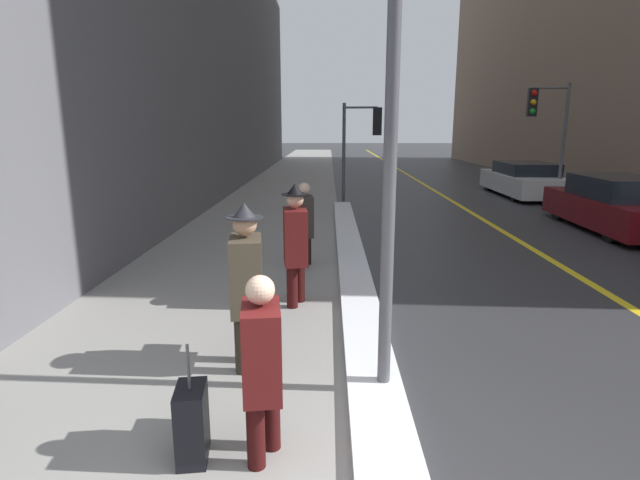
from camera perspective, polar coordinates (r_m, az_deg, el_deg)
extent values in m
cube|color=gray|center=(17.64, -4.63, 4.61)|extent=(4.00, 80.00, 0.01)
cube|color=gold|center=(18.07, 14.73, 4.41)|extent=(0.16, 80.00, 0.00)
cube|color=white|center=(8.99, 3.81, -3.00)|extent=(0.53, 15.04, 0.11)
cylinder|color=#515156|center=(4.44, 8.01, 8.88)|extent=(0.12, 0.12, 4.41)
cylinder|color=#515156|center=(17.10, 2.74, 9.89)|extent=(0.11, 0.11, 3.28)
cylinder|color=#515156|center=(17.07, 4.70, 14.87)|extent=(1.10, 0.17, 0.07)
cube|color=black|center=(17.05, 6.57, 13.32)|extent=(0.32, 0.23, 0.90)
sphere|color=red|center=(17.17, 6.59, 14.27)|extent=(0.19, 0.19, 0.19)
sphere|color=orange|center=(17.17, 6.57, 13.31)|extent=(0.19, 0.19, 0.19)
sphere|color=green|center=(17.17, 6.54, 12.35)|extent=(0.19, 0.19, 0.19)
cylinder|color=#515156|center=(18.62, 26.04, 9.81)|extent=(0.11, 0.11, 3.89)
cylinder|color=#515156|center=(18.49, 24.92, 15.49)|extent=(1.10, 0.19, 0.07)
cube|color=black|center=(18.32, 23.10, 14.27)|extent=(0.32, 0.23, 0.90)
sphere|color=red|center=(18.22, 23.28, 15.18)|extent=(0.19, 0.19, 0.19)
sphere|color=orange|center=(18.20, 23.20, 14.28)|extent=(0.19, 0.19, 0.19)
sphere|color=green|center=(18.19, 23.12, 13.38)|extent=(0.19, 0.19, 0.19)
cylinder|color=#340C0C|center=(4.10, -5.60, -18.14)|extent=(0.14, 0.14, 0.79)
cylinder|color=#340C0C|center=(3.92, -7.40, -19.78)|extent=(0.14, 0.14, 0.79)
cube|color=#561414|center=(3.77, -6.67, -12.43)|extent=(0.34, 0.51, 0.69)
sphere|color=beige|center=(3.60, -6.86, -5.68)|extent=(0.21, 0.21, 0.21)
cube|color=black|center=(4.14, -6.62, -12.30)|extent=(0.13, 0.23, 0.28)
cylinder|color=#2A241B|center=(5.45, -7.54, -9.39)|extent=(0.16, 0.16, 0.90)
cylinder|color=#2A241B|center=(5.23, -8.91, -10.42)|extent=(0.16, 0.16, 0.90)
cube|color=#473D2D|center=(5.15, -8.41, -4.00)|extent=(0.39, 0.58, 0.79)
sphere|color=tan|center=(5.02, -8.61, 1.83)|extent=(0.24, 0.24, 0.24)
cylinder|color=#28282D|center=(5.01, -8.63, 2.58)|extent=(0.38, 0.38, 0.01)
cone|color=#28282D|center=(5.00, -8.66, 3.40)|extent=(0.23, 0.23, 0.15)
cube|color=black|center=(5.55, -8.25, -4.57)|extent=(0.13, 0.23, 0.28)
cylinder|color=#340C0C|center=(7.22, -2.38, -3.76)|extent=(0.16, 0.16, 0.89)
cylinder|color=#340C0C|center=(6.98, -3.21, -4.35)|extent=(0.16, 0.16, 0.89)
cube|color=#561414|center=(6.96, -2.84, 0.41)|extent=(0.38, 0.57, 0.78)
sphere|color=tan|center=(6.86, -2.88, 4.70)|extent=(0.24, 0.24, 0.24)
cylinder|color=black|center=(6.85, -2.89, 5.24)|extent=(0.37, 0.37, 0.01)
cone|color=black|center=(6.85, -2.90, 5.84)|extent=(0.23, 0.23, 0.14)
cylinder|color=black|center=(9.18, -1.45, -0.36)|extent=(0.14, 0.14, 0.83)
cylinder|color=black|center=(8.95, -2.09, -0.70)|extent=(0.14, 0.14, 0.83)
cube|color=#2D2823|center=(8.96, -1.79, 2.76)|extent=(0.36, 0.53, 0.72)
sphere|color=beige|center=(8.89, -1.81, 5.87)|extent=(0.22, 0.22, 0.22)
cube|color=#600F14|center=(14.29, 30.58, 2.88)|extent=(1.84, 4.55, 0.69)
cube|color=black|center=(14.12, 31.06, 5.19)|extent=(1.64, 2.38, 0.51)
cylinder|color=black|center=(15.24, 25.61, 3.25)|extent=(0.20, 0.62, 0.61)
cylinder|color=black|center=(15.88, 30.58, 3.06)|extent=(0.20, 0.62, 0.61)
cylinder|color=black|center=(12.75, 30.40, 1.11)|extent=(0.20, 0.62, 0.61)
cube|color=silver|center=(20.10, 22.20, 6.06)|extent=(1.86, 4.76, 0.68)
cube|color=black|center=(19.95, 22.45, 7.59)|extent=(1.69, 2.48, 0.43)
cylinder|color=black|center=(21.25, 18.78, 6.17)|extent=(0.21, 0.62, 0.61)
cylinder|color=black|center=(21.77, 22.77, 6.00)|extent=(0.21, 0.62, 0.61)
cylinder|color=black|center=(18.48, 21.44, 5.08)|extent=(0.21, 0.62, 0.61)
cylinder|color=black|center=(19.08, 25.92, 4.89)|extent=(0.21, 0.62, 0.61)
cube|color=black|center=(4.14, -14.42, -19.72)|extent=(0.27, 0.39, 0.60)
cylinder|color=#4C4C51|center=(3.91, -14.81, -13.82)|extent=(0.02, 0.02, 0.35)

